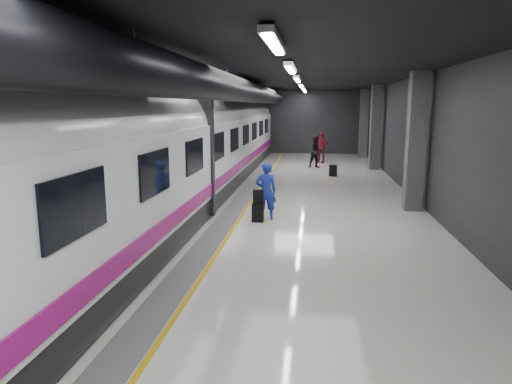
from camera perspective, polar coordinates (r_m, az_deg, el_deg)
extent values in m
plane|color=silver|center=(13.89, 1.82, -3.53)|extent=(40.00, 40.00, 0.00)
cube|color=black|center=(13.51, 1.94, 15.31)|extent=(10.00, 40.00, 0.02)
cube|color=#28282B|center=(33.45, 5.10, 8.69)|extent=(10.00, 0.02, 4.50)
cube|color=#28282B|center=(14.83, -17.83, 5.69)|extent=(0.02, 40.00, 4.50)
cube|color=#28282B|center=(13.97, 22.84, 5.09)|extent=(0.02, 40.00, 4.50)
cube|color=slate|center=(14.08, -3.67, -3.33)|extent=(0.65, 39.80, 0.01)
cube|color=gold|center=(14.01, -2.06, -3.38)|extent=(0.10, 39.80, 0.01)
cylinder|color=black|center=(13.65, -3.66, 12.93)|extent=(0.80, 38.00, 0.80)
cube|color=silver|center=(7.50, 2.30, 18.22)|extent=(0.22, 2.60, 0.10)
cube|color=silver|center=(12.46, 4.34, 15.21)|extent=(0.22, 2.60, 0.10)
cube|color=silver|center=(17.44, 5.20, 13.91)|extent=(0.22, 2.60, 0.10)
cube|color=silver|center=(22.44, 5.67, 13.19)|extent=(0.22, 2.60, 0.10)
cube|color=silver|center=(27.43, 5.97, 12.73)|extent=(0.22, 2.60, 0.10)
cube|color=silver|center=(31.43, 6.14, 12.47)|extent=(0.22, 2.60, 0.10)
cube|color=#515154|center=(15.80, 19.34, 5.88)|extent=(0.55, 0.55, 4.50)
cube|color=#515154|center=(25.65, 14.71, 7.77)|extent=(0.55, 0.55, 4.50)
cube|color=#515154|center=(31.60, 13.32, 8.33)|extent=(0.55, 0.55, 4.50)
cube|color=black|center=(14.47, -11.10, -1.72)|extent=(2.80, 38.00, 0.60)
cube|color=white|center=(14.24, -11.30, 3.79)|extent=(2.90, 38.00, 2.20)
cylinder|color=white|center=(14.16, -11.45, 7.60)|extent=(2.80, 38.00, 2.80)
cube|color=#960D6B|center=(13.96, -5.45, 0.49)|extent=(0.04, 38.00, 0.35)
cube|color=black|center=(14.21, -11.34, 4.79)|extent=(3.05, 0.25, 3.80)
cube|color=black|center=(6.32, -21.58, -1.64)|extent=(0.05, 1.60, 0.85)
cube|color=black|center=(9.02, -12.50, 2.37)|extent=(0.05, 1.60, 0.85)
cube|color=black|center=(11.87, -7.65, 4.49)|extent=(0.05, 1.60, 0.85)
cube|color=black|center=(14.77, -4.69, 5.76)|extent=(0.05, 1.60, 0.85)
cube|color=black|center=(17.71, -2.69, 6.61)|extent=(0.05, 1.60, 0.85)
cube|color=black|center=(20.67, -1.26, 7.21)|extent=(0.05, 1.60, 0.85)
cube|color=black|center=(23.63, -0.19, 7.66)|extent=(0.05, 1.60, 0.85)
cube|color=black|center=(26.61, 0.65, 8.00)|extent=(0.05, 1.60, 0.85)
cube|color=black|center=(29.59, 1.32, 8.28)|extent=(0.05, 1.60, 0.85)
imported|color=#1844B6|center=(13.77, 1.25, 0.10)|extent=(0.73, 0.57, 1.76)
cube|color=black|center=(13.63, 0.23, -2.59)|extent=(0.35, 0.23, 0.56)
cube|color=black|center=(13.53, 0.26, -0.58)|extent=(0.33, 0.22, 0.41)
imported|color=black|center=(25.66, 7.54, 5.01)|extent=(1.04, 0.92, 1.80)
imported|color=maroon|center=(28.01, 8.12, 5.54)|extent=(1.18, 0.80, 1.87)
cube|color=black|center=(22.80, 9.62, 2.67)|extent=(0.41, 0.29, 0.56)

